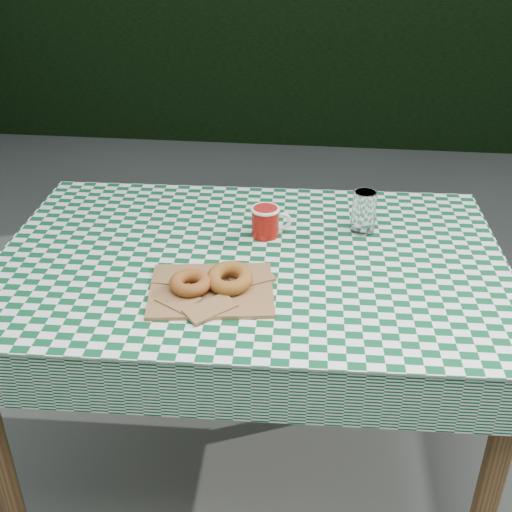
{
  "coord_description": "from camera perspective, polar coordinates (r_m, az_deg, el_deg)",
  "views": [
    {
      "loc": [
        0.06,
        -1.55,
        1.59
      ],
      "look_at": [
        -0.1,
        -0.15,
        0.79
      ],
      "focal_mm": 44.95,
      "sensor_mm": 36.0,
      "label": 1
    }
  ],
  "objects": [
    {
      "name": "coffee_mug",
      "position": [
        1.77,
        0.82,
        3.06
      ],
      "size": [
        0.18,
        0.18,
        0.08
      ],
      "primitive_type": null,
      "rotation": [
        0.0,
        0.0,
        0.19
      ],
      "color": "#9B100A",
      "rests_on": "tablecloth"
    },
    {
      "name": "bagel_back",
      "position": [
        1.53,
        -2.38,
        -1.97
      ],
      "size": [
        0.12,
        0.12,
        0.03
      ],
      "primitive_type": "torus",
      "rotation": [
        0.0,
        0.0,
        -0.07
      ],
      "color": "#98681F",
      "rests_on": "paper_bag"
    },
    {
      "name": "ground",
      "position": [
        2.22,
        3.12,
        -16.07
      ],
      "size": [
        60.0,
        60.0,
        0.0
      ],
      "primitive_type": "plane",
      "color": "#51514C",
      "rests_on": "ground"
    },
    {
      "name": "hedge_north",
      "position": [
        4.8,
        6.14,
        21.29
      ],
      "size": [
        7.0,
        0.7,
        1.8
      ],
      "primitive_type": "cube",
      "color": "black",
      "rests_on": "ground"
    },
    {
      "name": "tablecloth",
      "position": [
        1.69,
        -0.5,
        -0.09
      ],
      "size": [
        1.37,
        0.94,
        0.01
      ],
      "primitive_type": "cube",
      "rotation": [
        0.0,
        0.0,
        0.04
      ],
      "color": "#0B4926",
      "rests_on": "table"
    },
    {
      "name": "drinking_glass",
      "position": [
        1.81,
        9.57,
        3.89
      ],
      "size": [
        0.08,
        0.08,
        0.12
      ],
      "primitive_type": "cylinder",
      "rotation": [
        0.0,
        0.0,
        0.15
      ],
      "color": "white",
      "rests_on": "tablecloth"
    },
    {
      "name": "paper_bag",
      "position": [
        1.54,
        -3.99,
        -2.95
      ],
      "size": [
        0.32,
        0.27,
        0.02
      ],
      "primitive_type": "cube",
      "rotation": [
        0.0,
        0.0,
        0.15
      ],
      "color": "olive",
      "rests_on": "tablecloth"
    },
    {
      "name": "bagel_front",
      "position": [
        1.52,
        -5.87,
        -2.39
      ],
      "size": [
        0.14,
        0.14,
        0.03
      ],
      "primitive_type": "torus",
      "rotation": [
        0.0,
        0.0,
        0.48
      ],
      "color": "#A05A21",
      "rests_on": "paper_bag"
    },
    {
      "name": "table",
      "position": [
        1.9,
        -0.45,
        -10.01
      ],
      "size": [
        1.35,
        0.92,
        0.75
      ],
      "primitive_type": "cube",
      "rotation": [
        0.0,
        0.0,
        0.04
      ],
      "color": "#56301D",
      "rests_on": "ground"
    }
  ]
}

